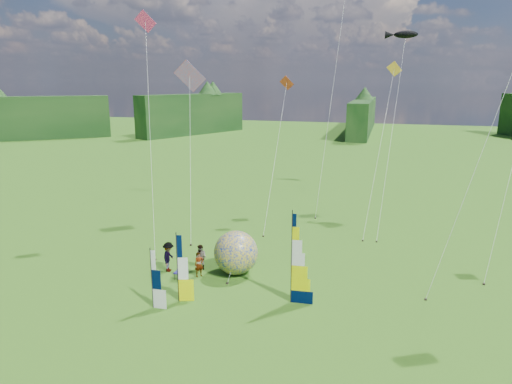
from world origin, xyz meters
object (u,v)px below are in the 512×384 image
(feather_banner_main, at_px, (291,259))
(bol_inflatable, at_px, (236,253))
(side_banner_far, at_px, (152,279))
(spectator_d, at_px, (231,247))
(side_banner_left, at_px, (178,269))
(spectator_a, at_px, (199,265))
(spectator_b, at_px, (201,257))
(camp_chair, at_px, (179,271))
(kite_whale, at_px, (393,120))
(spectator_c, at_px, (169,257))

(feather_banner_main, xyz_separation_m, bol_inflatable, (-3.95, 2.75, -1.11))
(feather_banner_main, xyz_separation_m, side_banner_far, (-6.66, -2.54, -0.86))
(spectator_d, bearing_deg, feather_banner_main, 161.88)
(side_banner_left, bearing_deg, feather_banner_main, -2.99)
(side_banner_left, height_order, spectator_a, side_banner_left)
(side_banner_left, relative_size, spectator_b, 2.34)
(bol_inflatable, height_order, camp_chair, bol_inflatable)
(feather_banner_main, bearing_deg, kite_whale, 70.26)
(spectator_b, relative_size, kite_whale, 0.09)
(spectator_a, bearing_deg, spectator_b, 62.28)
(spectator_b, xyz_separation_m, spectator_c, (-1.77, -0.80, 0.14))
(spectator_d, bearing_deg, camp_chair, 92.41)
(spectator_c, bearing_deg, spectator_a, -103.67)
(side_banner_left, bearing_deg, bol_inflatable, 49.71)
(spectator_c, height_order, kite_whale, kite_whale)
(feather_banner_main, xyz_separation_m, spectator_a, (-5.91, 1.72, -1.69))
(spectator_a, distance_m, spectator_c, 2.08)
(side_banner_left, bearing_deg, kite_whale, 42.15)
(bol_inflatable, xyz_separation_m, kite_whale, (8.62, 13.75, 6.98))
(side_banner_left, relative_size, kite_whale, 0.22)
(side_banner_left, height_order, bol_inflatable, side_banner_left)
(spectator_c, xyz_separation_m, kite_whale, (12.65, 14.60, 7.38))
(spectator_c, bearing_deg, spectator_d, -51.90)
(spectator_b, distance_m, camp_chair, 1.84)
(feather_banner_main, bearing_deg, side_banner_far, -163.07)
(side_banner_left, distance_m, spectator_b, 4.38)
(side_banner_left, relative_size, side_banner_far, 1.17)
(kite_whale, bearing_deg, spectator_d, -148.64)
(feather_banner_main, height_order, spectator_d, feather_banner_main)
(side_banner_left, relative_size, bol_inflatable, 1.39)
(side_banner_far, bearing_deg, feather_banner_main, 18.63)
(side_banner_left, distance_m, bol_inflatable, 4.65)
(side_banner_left, bearing_deg, spectator_b, 78.84)
(spectator_a, bearing_deg, spectator_c, 130.56)
(spectator_d, xyz_separation_m, kite_whale, (9.74, 11.51, 7.53))
(side_banner_left, bearing_deg, camp_chair, 96.45)
(side_banner_far, bearing_deg, side_banner_left, 44.62)
(feather_banner_main, relative_size, side_banner_far, 1.55)
(spectator_b, bearing_deg, spectator_d, 75.42)
(bol_inflatable, bearing_deg, spectator_a, -152.26)
(side_banner_left, height_order, spectator_b, side_banner_left)
(spectator_d, distance_m, camp_chair, 4.38)
(feather_banner_main, distance_m, side_banner_far, 7.18)
(spectator_b, bearing_deg, side_banner_far, -82.99)
(side_banner_far, height_order, spectator_d, side_banner_far)
(spectator_a, height_order, spectator_b, spectator_b)
(bol_inflatable, height_order, kite_whale, kite_whale)
(camp_chair, bearing_deg, spectator_d, 68.70)
(spectator_d, bearing_deg, side_banner_left, 110.81)
(camp_chair, bearing_deg, side_banner_far, -84.24)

